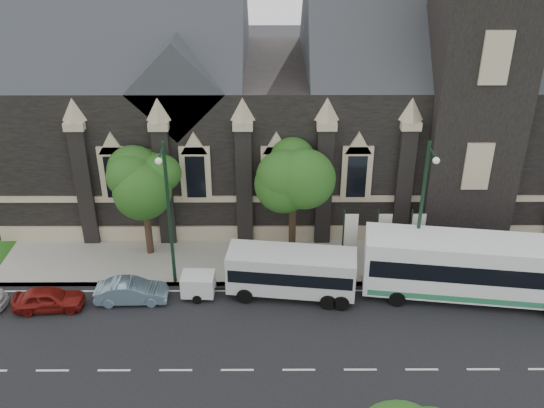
{
  "coord_description": "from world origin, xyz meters",
  "views": [
    {
      "loc": [
        1.6,
        -22.57,
        21.13
      ],
      "look_at": [
        1.72,
        6.0,
        5.98
      ],
      "focal_mm": 40.49,
      "sensor_mm": 36.0,
      "label": 1
    }
  ],
  "objects_px": {
    "banner_flag_right": "(415,233)",
    "shuttle_bus": "(292,271)",
    "sedan": "(131,291)",
    "car_far_red": "(49,299)",
    "tree_walk_left": "(146,171)",
    "street_lamp_mid": "(168,209)",
    "banner_flag_center": "(381,233)",
    "box_trailer": "(198,284)",
    "street_lamp_near": "(422,208)",
    "tree_walk_right": "(297,169)",
    "tour_coach": "(481,268)",
    "banner_flag_left": "(348,233)"
  },
  "relations": [
    {
      "from": "banner_flag_right",
      "to": "shuttle_bus",
      "type": "relative_size",
      "value": 0.54
    },
    {
      "from": "sedan",
      "to": "car_far_red",
      "type": "relative_size",
      "value": 1.05
    },
    {
      "from": "tree_walk_left",
      "to": "street_lamp_mid",
      "type": "xyz_separation_m",
      "value": [
        1.8,
        -3.61,
        -0.62
      ]
    },
    {
      "from": "banner_flag_center",
      "to": "car_far_red",
      "type": "height_order",
      "value": "banner_flag_center"
    },
    {
      "from": "banner_flag_right",
      "to": "box_trailer",
      "type": "height_order",
      "value": "banner_flag_right"
    },
    {
      "from": "box_trailer",
      "to": "sedan",
      "type": "xyz_separation_m",
      "value": [
        -3.71,
        -0.47,
        -0.14
      ]
    },
    {
      "from": "banner_flag_right",
      "to": "shuttle_bus",
      "type": "xyz_separation_m",
      "value": [
        -7.45,
        -2.8,
        -0.78
      ]
    },
    {
      "from": "street_lamp_near",
      "to": "street_lamp_mid",
      "type": "height_order",
      "value": "same"
    },
    {
      "from": "sedan",
      "to": "tree_walk_right",
      "type": "bearing_deg",
      "value": -63.53
    },
    {
      "from": "street_lamp_mid",
      "to": "banner_flag_center",
      "type": "xyz_separation_m",
      "value": [
        12.29,
        1.91,
        -2.73
      ]
    },
    {
      "from": "street_lamp_near",
      "to": "banner_flag_right",
      "type": "relative_size",
      "value": 2.25
    },
    {
      "from": "tree_walk_right",
      "to": "box_trailer",
      "type": "xyz_separation_m",
      "value": [
        -5.69,
        -4.67,
        -5.01
      ]
    },
    {
      "from": "tree_walk_right",
      "to": "tree_walk_left",
      "type": "bearing_deg",
      "value": -179.94
    },
    {
      "from": "street_lamp_near",
      "to": "tour_coach",
      "type": "height_order",
      "value": "street_lamp_near"
    },
    {
      "from": "tree_walk_right",
      "to": "banner_flag_left",
      "type": "bearing_deg",
      "value": -29.1
    },
    {
      "from": "tour_coach",
      "to": "shuttle_bus",
      "type": "xyz_separation_m",
      "value": [
        -10.51,
        0.4,
        -0.43
      ]
    },
    {
      "from": "tree_walk_right",
      "to": "street_lamp_near",
      "type": "height_order",
      "value": "street_lamp_near"
    },
    {
      "from": "tree_walk_left",
      "to": "banner_flag_center",
      "type": "height_order",
      "value": "tree_walk_left"
    },
    {
      "from": "banner_flag_center",
      "to": "sedan",
      "type": "height_order",
      "value": "banner_flag_center"
    },
    {
      "from": "tour_coach",
      "to": "car_far_red",
      "type": "xyz_separation_m",
      "value": [
        -23.97,
        -0.9,
        -1.38
      ]
    },
    {
      "from": "banner_flag_right",
      "to": "sedan",
      "type": "height_order",
      "value": "banner_flag_right"
    },
    {
      "from": "banner_flag_right",
      "to": "tour_coach",
      "type": "bearing_deg",
      "value": -46.31
    },
    {
      "from": "banner_flag_center",
      "to": "banner_flag_right",
      "type": "height_order",
      "value": "same"
    },
    {
      "from": "tree_walk_right",
      "to": "street_lamp_near",
      "type": "bearing_deg",
      "value": -28.06
    },
    {
      "from": "tree_walk_right",
      "to": "banner_flag_left",
      "type": "height_order",
      "value": "tree_walk_right"
    },
    {
      "from": "street_lamp_near",
      "to": "street_lamp_mid",
      "type": "xyz_separation_m",
      "value": [
        -14.0,
        0.0,
        0.0
      ]
    },
    {
      "from": "sedan",
      "to": "banner_flag_right",
      "type": "bearing_deg",
      "value": -80.45
    },
    {
      "from": "shuttle_bus",
      "to": "box_trailer",
      "type": "height_order",
      "value": "shuttle_bus"
    },
    {
      "from": "box_trailer",
      "to": "car_far_red",
      "type": "bearing_deg",
      "value": -169.74
    },
    {
      "from": "street_lamp_near",
      "to": "street_lamp_mid",
      "type": "distance_m",
      "value": 14.0
    },
    {
      "from": "banner_flag_left",
      "to": "banner_flag_right",
      "type": "bearing_deg",
      "value": 0.0
    },
    {
      "from": "tree_walk_left",
      "to": "sedan",
      "type": "height_order",
      "value": "tree_walk_left"
    },
    {
      "from": "banner_flag_left",
      "to": "sedan",
      "type": "bearing_deg",
      "value": -164.62
    },
    {
      "from": "tree_walk_right",
      "to": "tour_coach",
      "type": "height_order",
      "value": "tree_walk_right"
    },
    {
      "from": "sedan",
      "to": "car_far_red",
      "type": "xyz_separation_m",
      "value": [
        -4.44,
        -0.67,
        -0.01
      ]
    },
    {
      "from": "banner_flag_center",
      "to": "tour_coach",
      "type": "height_order",
      "value": "banner_flag_center"
    },
    {
      "from": "banner_flag_left",
      "to": "tour_coach",
      "type": "height_order",
      "value": "banner_flag_left"
    },
    {
      "from": "car_far_red",
      "to": "sedan",
      "type": "bearing_deg",
      "value": -86.07
    },
    {
      "from": "tour_coach",
      "to": "car_far_red",
      "type": "relative_size",
      "value": 3.41
    },
    {
      "from": "banner_flag_left",
      "to": "banner_flag_right",
      "type": "xyz_separation_m",
      "value": [
        4.0,
        0.0,
        0.0
      ]
    },
    {
      "from": "street_lamp_near",
      "to": "sedan",
      "type": "distance_m",
      "value": 16.86
    },
    {
      "from": "street_lamp_mid",
      "to": "banner_flag_center",
      "type": "relative_size",
      "value": 2.25
    },
    {
      "from": "tree_walk_right",
      "to": "banner_flag_center",
      "type": "relative_size",
      "value": 1.95
    },
    {
      "from": "shuttle_bus",
      "to": "box_trailer",
      "type": "distance_m",
      "value": 5.37
    },
    {
      "from": "banner_flag_left",
      "to": "banner_flag_center",
      "type": "distance_m",
      "value": 2.0
    },
    {
      "from": "car_far_red",
      "to": "banner_flag_center",
      "type": "bearing_deg",
      "value": -82.38
    },
    {
      "from": "tree_walk_left",
      "to": "car_far_red",
      "type": "relative_size",
      "value": 1.99
    },
    {
      "from": "car_far_red",
      "to": "banner_flag_left",
      "type": "bearing_deg",
      "value": -80.99
    },
    {
      "from": "banner_flag_left",
      "to": "box_trailer",
      "type": "xyz_separation_m",
      "value": [
        -8.76,
        -2.96,
        -1.57
      ]
    },
    {
      "from": "banner_flag_right",
      "to": "sedan",
      "type": "distance_m",
      "value": 16.92
    }
  ]
}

